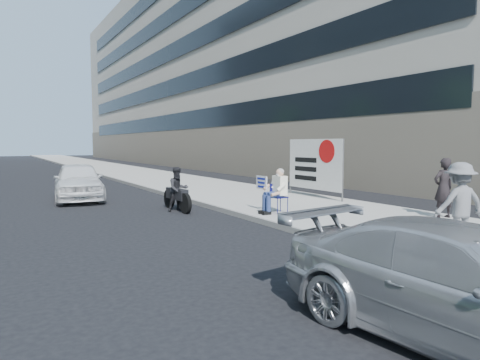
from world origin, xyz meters
TOP-DOWN VIEW (x-y plane):
  - ground at (0.00, 0.00)m, footprint 160.00×160.00m
  - near_sidewalk at (4.00, 20.00)m, footprint 5.00×120.00m
  - near_building at (17.00, 32.00)m, footprint 14.00×70.00m
  - seated_protester at (2.29, 3.37)m, footprint 0.83×1.12m
  - jogger at (3.27, -1.66)m, footprint 1.21×0.93m
  - pedestrian_woman at (5.80, 0.41)m, footprint 0.68×0.53m
  - protest_banner at (5.74, 5.73)m, footprint 0.08×3.06m
  - parked_sedan at (-0.50, -4.20)m, footprint 2.36×4.62m
  - white_sedan_near at (-1.94, 10.58)m, footprint 2.25×4.47m
  - motorcycle at (0.34, 6.07)m, footprint 0.72×2.05m

SIDE VIEW (x-z plane):
  - ground at x=0.00m, z-range 0.00..0.00m
  - near_sidewalk at x=4.00m, z-range 0.00..0.15m
  - motorcycle at x=0.34m, z-range -0.08..1.35m
  - parked_sedan at x=-0.50m, z-range 0.00..1.28m
  - white_sedan_near at x=-1.94m, z-range 0.00..1.46m
  - seated_protester at x=2.29m, z-range 0.22..1.53m
  - pedestrian_woman at x=5.80m, z-range 0.15..1.79m
  - jogger at x=3.27m, z-range 0.15..1.80m
  - protest_banner at x=5.74m, z-range 0.30..2.50m
  - near_building at x=17.00m, z-range 0.00..20.00m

